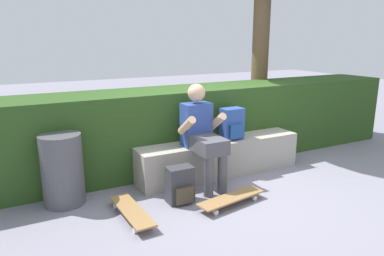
{
  "coord_description": "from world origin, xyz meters",
  "views": [
    {
      "loc": [
        -2.38,
        -3.37,
        1.74
      ],
      "look_at": [
        -0.32,
        0.57,
        0.62
      ],
      "focal_mm": 33.82,
      "sensor_mm": 36.0,
      "label": 1
    }
  ],
  "objects": [
    {
      "name": "bench_main",
      "position": [
        0.0,
        0.41,
        0.23
      ],
      "size": [
        2.22,
        0.41,
        0.46
      ],
      "color": "#A0988C",
      "rests_on": "ground"
    },
    {
      "name": "skateboard_near_person",
      "position": [
        -0.37,
        -0.42,
        0.07
      ],
      "size": [
        0.82,
        0.33,
        0.09
      ],
      "color": "olive",
      "rests_on": "ground"
    },
    {
      "name": "backpack_on_ground",
      "position": [
        -0.82,
        -0.11,
        0.19
      ],
      "size": [
        0.28,
        0.23,
        0.4
      ],
      "color": "#333338",
      "rests_on": "ground"
    },
    {
      "name": "ground_plane",
      "position": [
        0.0,
        0.0,
        0.0
      ],
      "size": [
        24.0,
        24.0,
        0.0
      ],
      "primitive_type": "plane",
      "color": "gray"
    },
    {
      "name": "backpack_on_bench",
      "position": [
        0.17,
        0.4,
        0.65
      ],
      "size": [
        0.28,
        0.23,
        0.4
      ],
      "color": "#2D4C99",
      "rests_on": "bench_main"
    },
    {
      "name": "person_skater",
      "position": [
        -0.38,
        0.2,
        0.66
      ],
      "size": [
        0.49,
        0.62,
        1.21
      ],
      "color": "#2D4793",
      "rests_on": "ground"
    },
    {
      "name": "skateboard_beside_bench",
      "position": [
        -1.4,
        -0.21,
        0.07
      ],
      "size": [
        0.23,
        0.81,
        0.09
      ],
      "color": "olive",
      "rests_on": "ground"
    },
    {
      "name": "hedge_row",
      "position": [
        0.09,
        1.0,
        0.53
      ],
      "size": [
        6.4,
        0.8,
        1.07
      ],
      "color": "#2A491B",
      "rests_on": "ground"
    },
    {
      "name": "trash_bin",
      "position": [
        -1.93,
        0.45,
        0.38
      ],
      "size": [
        0.43,
        0.43,
        0.77
      ],
      "color": "#4C4C51",
      "rests_on": "ground"
    }
  ]
}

